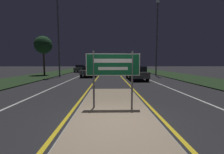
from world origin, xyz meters
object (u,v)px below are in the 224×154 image
Objects in this scene: streetlight_right_near at (157,30)px; car_receding_0 at (137,73)px; car_receding_1 at (122,68)px; streetlight_left_near at (58,18)px; car_approaching_1 at (80,68)px; highway_sign at (113,68)px; car_approaching_0 at (90,71)px.

car_receding_0 is at bearing -126.57° from streetlight_right_near.
streetlight_right_near reaches higher than car_receding_1.
streetlight_right_near is 2.21× the size of car_receding_1.
streetlight_left_near is 12.99m from streetlight_right_near.
streetlight_right_near is (12.86, 1.58, -0.97)m from streetlight_left_near.
highway_sign is at bearing -76.77° from car_approaching_1.
highway_sign is 0.48× the size of car_approaching_1.
car_receding_0 is 1.03× the size of car_approaching_0.
car_receding_1 is at bearing -5.13° from car_approaching_1.
streetlight_right_near is 2.36× the size of car_approaching_0.
car_approaching_0 is at bearing -73.23° from car_approaching_1.
car_receding_1 reaches higher than car_receding_0.
highway_sign reaches higher than car_receding_1.
highway_sign is at bearing -105.44° from car_receding_0.
highway_sign is 0.20× the size of streetlight_left_near.
car_receding_0 is at bearing 74.56° from highway_sign.
car_receding_1 is at bearing 49.45° from streetlight_left_near.
car_receding_0 is 13.71m from car_receding_1.
streetlight_right_near is at bearing 66.88° from highway_sign.
car_receding_0 is (9.22, -3.33, -6.54)m from streetlight_left_near.
car_receding_0 is 1.02× the size of car_approaching_1.
car_receding_1 is 11.01m from car_approaching_0.
streetlight_left_near is 15.13m from car_receding_1.
streetlight_right_near is 10.73m from car_approaching_0.
streetlight_left_near is 2.38× the size of car_receding_0.
highway_sign is 25.40m from car_approaching_1.
car_receding_0 is 16.84m from car_approaching_1.
car_approaching_1 is (-3.16, 10.47, -0.02)m from car_approaching_0.
streetlight_right_near is at bearing -37.82° from car_approaching_1.
car_approaching_0 is 10.94m from car_approaching_1.
highway_sign reaches higher than car_approaching_0.
car_approaching_0 is at bearing 144.08° from car_receding_0.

